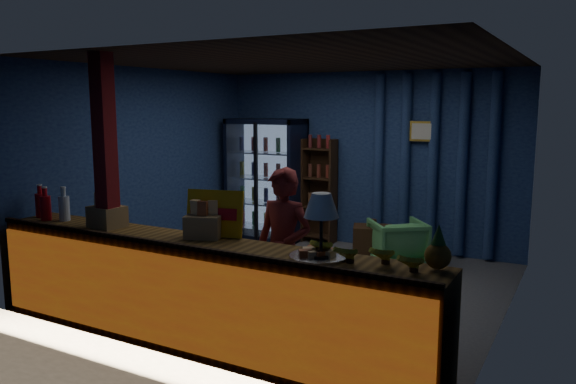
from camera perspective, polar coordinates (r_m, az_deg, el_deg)
name	(u,v)px	position (r m, az deg, el deg)	size (l,w,h in m)	color
ground	(298,285)	(6.76, 1.04, -9.42)	(4.60, 4.60, 0.00)	#515154
room_walls	(299,153)	(6.44, 1.08, 3.96)	(4.60, 4.60, 4.60)	navy
counter	(197,294)	(5.08, -9.19, -10.15)	(4.40, 0.57, 0.99)	brown
support_post	(107,192)	(5.59, -17.88, -0.02)	(0.16, 0.16, 2.60)	maroon
beverage_cooler	(268,180)	(8.92, -2.02, 1.25)	(1.20, 0.62, 1.90)	black
bottle_shelf	(320,191)	(8.67, 3.29, 0.09)	(0.50, 0.28, 1.60)	#3D2513
curtain_folds	(433,164)	(8.11, 14.50, 2.80)	(1.74, 0.14, 2.50)	navy
framed_picture	(423,131)	(8.07, 13.52, 6.02)	(0.36, 0.04, 0.28)	gold
shopkeeper	(283,251)	(5.22, -0.46, -6.05)	(0.57, 0.37, 1.56)	maroon
green_chair	(397,243)	(7.59, 11.05, -5.09)	(0.66, 0.68, 0.62)	#58B15E
side_table	(373,243)	(7.79, 8.59, -5.16)	(0.63, 0.54, 0.58)	#3D2513
yellow_sign	(215,213)	(5.06, -7.47, -2.17)	(0.54, 0.23, 0.42)	#DBA10B
soda_bottles	(50,206)	(6.27, -23.02, -1.30)	(0.47, 0.19, 0.35)	red
snack_box_left	(107,215)	(5.68, -17.90, -2.25)	(0.34, 0.29, 0.33)	tan
snack_box_centre	(204,224)	(5.06, -8.51, -3.25)	(0.39, 0.35, 0.33)	tan
pastry_tray	(318,255)	(4.36, 3.11, -6.41)	(0.46, 0.46, 0.07)	silver
banana_bunches	(366,254)	(4.22, 7.93, -6.28)	(0.95, 0.28, 0.15)	gold
table_lamp	(321,208)	(4.21, 3.41, -1.65)	(0.27, 0.27, 0.52)	black
pineapple	(438,252)	(4.16, 14.99, -5.89)	(0.19, 0.19, 0.33)	brown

